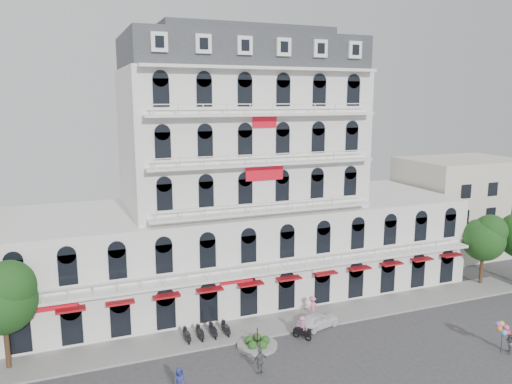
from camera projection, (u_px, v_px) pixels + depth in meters
name	position (u px, v px, depth m)	size (l,w,h in m)	color
ground	(328.00, 378.00, 35.05)	(120.00, 120.00, 0.00)	#38383A
sidewalk	(277.00, 324.00, 43.27)	(53.00, 4.00, 0.16)	gray
main_building	(241.00, 194.00, 49.68)	(45.00, 15.00, 25.80)	silver
flank_building_east	(459.00, 206.00, 63.03)	(14.00, 10.00, 12.00)	beige
traffic_island	(257.00, 344.00, 39.42)	(3.20, 3.20, 1.60)	gray
parked_scooter_row	(207.00, 339.00, 40.82)	(4.40, 1.80, 1.10)	black
tree_west_inner	(3.00, 295.00, 35.15)	(4.76, 4.76, 8.25)	#382314
tree_east_inner	(485.00, 237.00, 51.87)	(4.40, 4.37, 7.57)	#382314
parked_car	(318.00, 320.00, 42.66)	(1.61, 3.99, 1.36)	white
rider_center	(302.00, 327.00, 40.56)	(1.16, 1.45, 2.02)	black
pedestrian_left	(179.00, 381.00, 33.11)	(0.89, 0.58, 1.82)	navy
pedestrian_mid	(260.00, 361.00, 35.43)	(1.13, 0.47, 1.93)	#5C5C64
pedestrian_right	(312.00, 306.00, 44.91)	(1.21, 0.70, 1.88)	pink
balloon_vendor	(507.00, 338.00, 38.29)	(1.50, 1.36, 2.45)	slate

